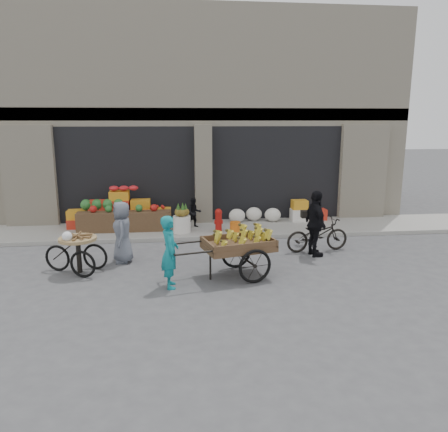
{
  "coord_description": "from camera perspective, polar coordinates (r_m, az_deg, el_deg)",
  "views": [
    {
      "loc": [
        -0.92,
        -9.17,
        3.44
      ],
      "look_at": [
        0.26,
        1.31,
        1.1
      ],
      "focal_mm": 35.0,
      "sensor_mm": 36.0,
      "label": 1
    }
  ],
  "objects": [
    {
      "name": "fruit_display",
      "position": [
        13.92,
        -12.76,
        0.73
      ],
      "size": [
        3.1,
        1.12,
        1.24
      ],
      "color": "red",
      "rests_on": "sidewalk"
    },
    {
      "name": "vendor_woman",
      "position": [
        9.1,
        -7.09,
        -4.67
      ],
      "size": [
        0.41,
        0.59,
        1.53
      ],
      "primitive_type": "imported",
      "rotation": [
        0.0,
        0.0,
        1.65
      ],
      "color": "#117982",
      "rests_on": "ground"
    },
    {
      "name": "pineapple_bin",
      "position": [
        13.13,
        -5.52,
        -1.07
      ],
      "size": [
        0.52,
        0.52,
        0.5
      ],
      "primitive_type": "cylinder",
      "color": "silver",
      "rests_on": "sidewalk"
    },
    {
      "name": "seated_person",
      "position": [
        13.68,
        -3.91,
        0.44
      ],
      "size": [
        0.51,
        0.43,
        0.93
      ],
      "primitive_type": "imported",
      "rotation": [
        0.0,
        0.0,
        0.17
      ],
      "color": "black",
      "rests_on": "sidewalk"
    },
    {
      "name": "bicycle",
      "position": [
        11.85,
        12.1,
        -2.39
      ],
      "size": [
        1.78,
        0.81,
        0.9
      ],
      "primitive_type": "imported",
      "rotation": [
        0.0,
        0.0,
        1.7
      ],
      "color": "black",
      "rests_on": "ground"
    },
    {
      "name": "sidewalk",
      "position": [
        13.72,
        -2.4,
        -1.76
      ],
      "size": [
        18.0,
        2.2,
        0.12
      ],
      "primitive_type": "cube",
      "color": "gray",
      "rests_on": "ground"
    },
    {
      "name": "cyclist",
      "position": [
        11.32,
        11.86,
        -0.99
      ],
      "size": [
        0.54,
        1.04,
        1.7
      ],
      "primitive_type": "imported",
      "rotation": [
        0.0,
        0.0,
        1.7
      ],
      "color": "black",
      "rests_on": "ground"
    },
    {
      "name": "banana_cart",
      "position": [
        9.65,
        1.59,
        -3.54
      ],
      "size": [
        2.71,
        1.59,
        1.06
      ],
      "rotation": [
        0.0,
        0.0,
        0.25
      ],
      "color": "brown",
      "rests_on": "ground"
    },
    {
      "name": "building",
      "position": [
        17.23,
        -3.46,
        12.26
      ],
      "size": [
        14.0,
        6.45,
        7.0
      ],
      "color": "beige",
      "rests_on": "ground"
    },
    {
      "name": "fire_hydrant",
      "position": [
        13.12,
        -0.72,
        -0.43
      ],
      "size": [
        0.22,
        0.22,
        0.71
      ],
      "color": "#A5140F",
      "rests_on": "sidewalk"
    },
    {
      "name": "tricycle_cart",
      "position": [
        10.47,
        -18.52,
        -4.09
      ],
      "size": [
        1.45,
        1.06,
        0.95
      ],
      "rotation": [
        0.0,
        0.0,
        -0.32
      ],
      "color": "#9E7F51",
      "rests_on": "ground"
    },
    {
      "name": "ground",
      "position": [
        9.84,
        -0.68,
        -7.96
      ],
      "size": [
        80.0,
        80.0,
        0.0
      ],
      "primitive_type": "plane",
      "color": "#424244",
      "rests_on": "ground"
    },
    {
      "name": "right_bay_goods",
      "position": [
        14.63,
        7.68,
        0.44
      ],
      "size": [
        3.35,
        0.6,
        0.7
      ],
      "color": "silver",
      "rests_on": "sidewalk"
    },
    {
      "name": "vendor_grey",
      "position": [
        10.92,
        -13.15,
        -2.06
      ],
      "size": [
        0.57,
        0.79,
        1.51
      ],
      "primitive_type": "imported",
      "rotation": [
        0.0,
        0.0,
        -1.45
      ],
      "color": "slate",
      "rests_on": "ground"
    },
    {
      "name": "orange_bucket",
      "position": [
        13.18,
        1.46,
        -1.41
      ],
      "size": [
        0.32,
        0.32,
        0.3
      ],
      "primitive_type": "cylinder",
      "color": "orange",
      "rests_on": "sidewalk"
    }
  ]
}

